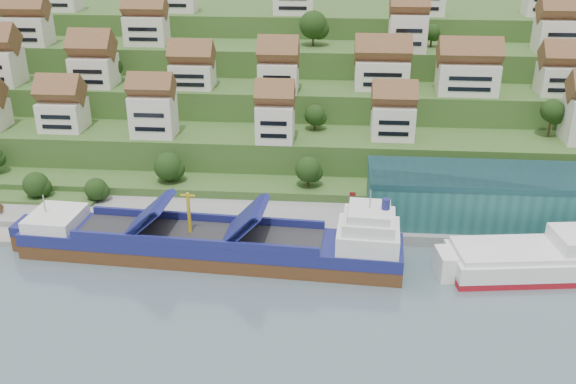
{
  "coord_description": "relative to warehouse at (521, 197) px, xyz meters",
  "views": [
    {
      "loc": [
        15.09,
        -101.52,
        60.31
      ],
      "look_at": [
        5.96,
        14.0,
        8.0
      ],
      "focal_mm": 40.0,
      "sensor_mm": 36.0,
      "label": 1
    }
  ],
  "objects": [
    {
      "name": "hillside",
      "position": [
        -52.0,
        86.55,
        3.46
      ],
      "size": [
        260.0,
        128.0,
        31.0
      ],
      "color": "#2D4C1E",
      "rests_on": "ground"
    },
    {
      "name": "hillside_trees",
      "position": [
        -65.72,
        27.81,
        9.68
      ],
      "size": [
        140.84,
        63.05,
        31.78
      ],
      "color": "#1F3C14",
      "rests_on": "ground"
    },
    {
      "name": "hillside_village",
      "position": [
        -54.06,
        44.47,
        17.4
      ],
      "size": [
        156.74,
        62.64,
        28.52
      ],
      "color": "silver",
      "rests_on": "ground"
    },
    {
      "name": "second_ship",
      "position": [
        -0.73,
        -16.91,
        -4.62
      ],
      "size": [
        30.58,
        14.6,
        8.53
      ],
      "rotation": [
        0.0,
        0.0,
        0.13
      ],
      "color": "maroon",
      "rests_on": "ground"
    },
    {
      "name": "cargo_ship",
      "position": [
        -57.48,
        -16.41,
        -4.18
      ],
      "size": [
        70.78,
        15.4,
        15.48
      ],
      "rotation": [
        0.0,
        0.0,
        -0.06
      ],
      "color": "#513018",
      "rests_on": "ground"
    },
    {
      "name": "warehouse",
      "position": [
        0.0,
        0.0,
        0.0
      ],
      "size": [
        60.0,
        15.0,
        10.0
      ],
      "primitive_type": "cube",
      "color": "#215A57",
      "rests_on": "quay"
    },
    {
      "name": "quay",
      "position": [
        -32.0,
        -2.0,
        -6.1
      ],
      "size": [
        180.0,
        14.0,
        2.2
      ],
      "primitive_type": "cube",
      "color": "gray",
      "rests_on": "ground"
    },
    {
      "name": "ground",
      "position": [
        -52.0,
        -17.0,
        -7.2
      ],
      "size": [
        300.0,
        300.0,
        0.0
      ],
      "primitive_type": "plane",
      "color": "slate",
      "rests_on": "ground"
    },
    {
      "name": "flagpole",
      "position": [
        -33.89,
        -7.0,
        -0.32
      ],
      "size": [
        1.28,
        0.16,
        8.0
      ],
      "color": "gray",
      "rests_on": "quay"
    }
  ]
}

